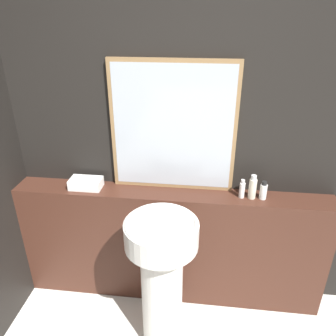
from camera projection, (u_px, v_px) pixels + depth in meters
name	position (u px, v px, depth m)	size (l,w,h in m)	color
wall_back	(174.00, 139.00, 2.21)	(8.00, 0.06, 2.50)	black
vanity_counter	(171.00, 246.00, 2.44)	(2.21, 0.22, 0.91)	#422319
pedestal_sink	(162.00, 273.00, 2.00)	(0.43, 0.43, 0.97)	white
mirror	(173.00, 128.00, 2.12)	(0.82, 0.03, 0.87)	#937047
towel_stack	(86.00, 183.00, 2.29)	(0.22, 0.13, 0.07)	white
shampoo_bottle	(242.00, 189.00, 2.16)	(0.04, 0.04, 0.13)	white
conditioner_bottle	(253.00, 188.00, 2.14)	(0.05, 0.05, 0.17)	beige
lotion_bottle	(263.00, 191.00, 2.15)	(0.05, 0.05, 0.13)	white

